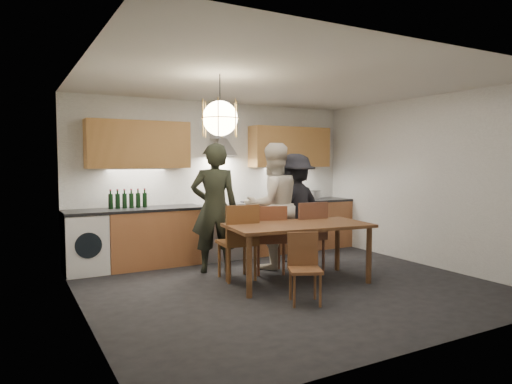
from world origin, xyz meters
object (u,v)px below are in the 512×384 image
person_mid (273,206)px  chair_back_left (240,237)px  person_left (214,208)px  person_right (295,208)px  dining_table (298,231)px  wine_bottles (128,199)px  stock_pot (315,195)px  mixing_bowl (285,199)px  chair_front (304,263)px

person_mid → chair_back_left: bearing=30.4°
person_left → person_right: size_ratio=1.08×
dining_table → wine_bottles: 2.67m
person_mid → wine_bottles: (-1.90, 1.08, 0.10)m
stock_pot → person_right: bearing=-139.8°
wine_bottles → person_right: bearing=-20.5°
dining_table → person_left: size_ratio=1.05×
mixing_bowl → wine_bottles: wine_bottles is taller
person_right → mixing_bowl: (0.29, 0.74, 0.07)m
mixing_bowl → stock_pot: bearing=8.6°
person_left → person_right: person_left is taller
chair_front → mixing_bowl: 2.92m
chair_front → person_right: person_right is taller
chair_back_left → mixing_bowl: 2.12m
mixing_bowl → person_right: bearing=-111.5°
chair_back_left → chair_front: size_ratio=1.31×
chair_front → wine_bottles: 3.07m
person_left → wine_bottles: person_left is taller
chair_back_left → person_mid: 0.96m
person_mid → person_right: person_mid is taller
stock_pot → wine_bottles: wine_bottles is taller
chair_back_left → person_left: (-0.10, 0.61, 0.34)m
chair_front → stock_pot: (2.08, 2.64, 0.52)m
chair_back_left → wine_bottles: 1.94m
chair_back_left → stock_pot: size_ratio=4.72×
dining_table → person_right: size_ratio=1.13×
person_left → person_mid: size_ratio=0.99×
person_right → mixing_bowl: size_ratio=5.82×
wine_bottles → person_left: bearing=-41.8°
chair_back_left → mixing_bowl: (1.59, 1.36, 0.34)m
dining_table → wine_bottles: (-1.75, 1.98, 0.35)m
mixing_bowl → stock_pot: stock_pot is taller
chair_back_left → wine_bottles: bearing=-48.7°
wine_bottles → stock_pot: bearing=-0.8°
chair_front → person_mid: person_mid is taller
chair_front → mixing_bowl: (1.36, 2.53, 0.48)m
person_mid → person_right: bearing=-159.3°
person_left → wine_bottles: size_ratio=3.22×
dining_table → person_mid: bearing=87.5°
wine_bottles → dining_table: bearing=-48.5°
chair_back_left → person_left: size_ratio=0.55×
person_left → person_right: bearing=-160.3°
mixing_bowl → wine_bottles: size_ratio=0.51×
chair_back_left → stock_pot: bearing=-142.7°
chair_front → chair_back_left: bearing=125.9°
chair_back_left → wine_bottles: (-1.12, 1.52, 0.45)m
stock_pot → person_mid: bearing=-145.9°
stock_pot → dining_table: bearing=-130.9°
dining_table → mixing_bowl: mixing_bowl is taller
stock_pot → wine_bottles: bearing=179.2°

